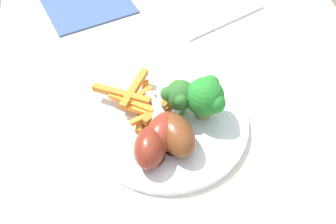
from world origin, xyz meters
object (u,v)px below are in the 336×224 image
object	(u,v)px
broccoli_floret_front	(207,97)
carrot_fries_pile	(145,102)
dinner_plate	(168,123)
fork	(226,22)
chicken_drumstick_extra	(151,144)
broccoli_floret_middle	(181,96)
dining_table	(190,132)
chicken_drumstick_far	(174,132)
chicken_drumstick_near	(164,130)

from	to	relation	value
broccoli_floret_front	carrot_fries_pile	bearing A→B (deg)	70.92
dinner_plate	fork	xyz separation A→B (m)	(0.23, -0.16, -0.00)
dinner_plate	chicken_drumstick_extra	bearing A→B (deg)	148.26
broccoli_floret_front	fork	bearing A→B (deg)	-23.25
broccoli_floret_middle	dinner_plate	bearing A→B (deg)	119.72
carrot_fries_pile	dining_table	bearing A→B (deg)	-66.91
dining_table	chicken_drumstick_far	xyz separation A→B (m)	(-0.11, 0.05, 0.16)
dining_table	carrot_fries_pile	size ratio (longest dim) A/B	6.92
broccoli_floret_middle	chicken_drumstick_far	size ratio (longest dim) A/B	0.46
dining_table	fork	xyz separation A→B (m)	(0.17, -0.10, 0.12)
dining_table	chicken_drumstick_extra	xyz separation A→B (m)	(-0.12, 0.09, 0.16)
carrot_fries_pile	fork	world-z (taller)	carrot_fries_pile
dining_table	carrot_fries_pile	distance (m)	0.18
dinner_plate	chicken_drumstick_near	bearing A→B (deg)	161.94
broccoli_floret_middle	chicken_drumstick_far	bearing A→B (deg)	159.80
dining_table	broccoli_floret_front	world-z (taller)	broccoli_floret_front
dinner_plate	broccoli_floret_middle	size ratio (longest dim) A/B	3.98
dining_table	chicken_drumstick_near	distance (m)	0.20
dinner_plate	broccoli_floret_middle	world-z (taller)	broccoli_floret_middle
dining_table	chicken_drumstick_near	bearing A→B (deg)	146.95
dinner_plate	broccoli_floret_front	bearing A→B (deg)	-90.87
chicken_drumstick_near	chicken_drumstick_far	world-z (taller)	chicken_drumstick_far
carrot_fries_pile	chicken_drumstick_extra	distance (m)	0.09
broccoli_floret_front	chicken_drumstick_extra	world-z (taller)	broccoli_floret_front
dining_table	chicken_drumstick_far	distance (m)	0.20
chicken_drumstick_extra	chicken_drumstick_far	bearing A→B (deg)	-68.07
dinner_plate	fork	size ratio (longest dim) A/B	1.31
chicken_drumstick_near	chicken_drumstick_far	size ratio (longest dim) A/B	0.86
dining_table	dinner_plate	world-z (taller)	dinner_plate
dining_table	fork	bearing A→B (deg)	-32.18
fork	carrot_fries_pile	bearing A→B (deg)	22.67
chicken_drumstick_far	chicken_drumstick_extra	xyz separation A→B (m)	(-0.01, 0.04, -0.00)
dining_table	dinner_plate	distance (m)	0.15
dinner_plate	chicken_drumstick_far	distance (m)	0.05
carrot_fries_pile	chicken_drumstick_near	world-z (taller)	chicken_drumstick_near
broccoli_floret_front	chicken_drumstick_near	world-z (taller)	broccoli_floret_front
dinner_plate	broccoli_floret_front	size ratio (longest dim) A/B	3.42
dining_table	chicken_drumstick_near	xyz separation A→B (m)	(-0.10, 0.07, 0.16)
chicken_drumstick_far	chicken_drumstick_extra	world-z (taller)	same
dinner_plate	broccoli_floret_middle	xyz separation A→B (m)	(0.01, -0.02, 0.05)
dinner_plate	chicken_drumstick_near	xyz separation A→B (m)	(-0.04, 0.01, 0.03)
dining_table	carrot_fries_pile	xyz separation A→B (m)	(-0.04, 0.09, 0.15)
dinner_plate	dining_table	bearing A→B (deg)	-39.35
broccoli_floret_front	fork	distance (m)	0.26
chicken_drumstick_extra	fork	size ratio (longest dim) A/B	0.63
carrot_fries_pile	chicken_drumstick_extra	xyz separation A→B (m)	(-0.09, 0.00, 0.01)
dinner_plate	chicken_drumstick_extra	size ratio (longest dim) A/B	2.08
dining_table	chicken_drumstick_extra	world-z (taller)	chicken_drumstick_extra
dinner_plate	chicken_drumstick_near	world-z (taller)	chicken_drumstick_near
chicken_drumstick_far	broccoli_floret_front	bearing A→B (deg)	-54.75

